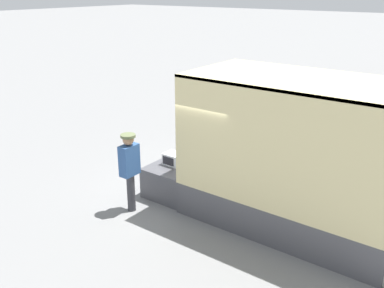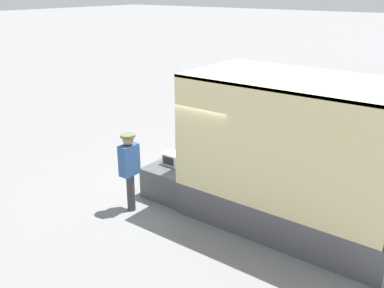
% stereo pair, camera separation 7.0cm
% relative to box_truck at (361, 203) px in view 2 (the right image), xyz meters
% --- Properties ---
extents(ground_plane, '(160.00, 160.00, 0.00)m').
position_rel_box_truck_xyz_m(ground_plane, '(-3.60, 0.00, -0.89)').
color(ground_plane, gray).
extents(box_truck, '(6.19, 2.31, 3.12)m').
position_rel_box_truck_xyz_m(box_truck, '(0.00, 0.00, 0.00)').
color(box_truck, silver).
rests_on(box_truck, ground).
extents(tailgate_deck, '(1.16, 2.19, 0.74)m').
position_rel_box_truck_xyz_m(tailgate_deck, '(-4.17, 0.00, -0.52)').
color(tailgate_deck, '#4C4C51').
rests_on(tailgate_deck, ground).
extents(microwave, '(0.50, 0.37, 0.28)m').
position_rel_box_truck_xyz_m(microwave, '(-4.24, -0.40, -0.01)').
color(microwave, white).
rests_on(microwave, tailgate_deck).
extents(portable_generator, '(0.69, 0.46, 0.64)m').
position_rel_box_truck_xyz_m(portable_generator, '(-4.16, 0.43, 0.09)').
color(portable_generator, black).
rests_on(portable_generator, tailgate_deck).
extents(worker_person, '(0.33, 0.44, 1.81)m').
position_rel_box_truck_xyz_m(worker_person, '(-4.47, -1.68, 0.23)').
color(worker_person, '#38383D').
rests_on(worker_person, ground).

